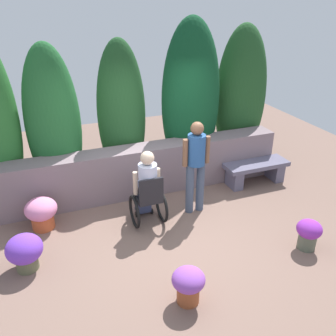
{
  "coord_description": "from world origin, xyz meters",
  "views": [
    {
      "loc": [
        -1.74,
        -4.52,
        3.54
      ],
      "look_at": [
        0.21,
        0.6,
        0.85
      ],
      "focal_mm": 38.58,
      "sensor_mm": 36.0,
      "label": 1
    }
  ],
  "objects": [
    {
      "name": "flower_pot_small_foreground",
      "position": [
        -0.31,
        -1.46,
        0.29
      ],
      "size": [
        0.42,
        0.42,
        0.5
      ],
      "color": "#994B2A",
      "rests_on": "ground"
    },
    {
      "name": "flower_pot_purple_near",
      "position": [
        -2.18,
        -0.1,
        0.3
      ],
      "size": [
        0.51,
        0.51,
        0.55
      ],
      "color": "#5C5D41",
      "rests_on": "ground"
    },
    {
      "name": "person_in_wheelchair",
      "position": [
        -0.24,
        0.39,
        0.62
      ],
      "size": [
        0.53,
        0.66,
        1.33
      ],
      "rotation": [
        0.0,
        0.0,
        -0.12
      ],
      "color": "black",
      "rests_on": "ground"
    },
    {
      "name": "hedge_backdrop",
      "position": [
        0.21,
        1.96,
        1.51
      ],
      "size": [
        5.99,
        1.04,
        3.17
      ],
      "color": "#2B702F",
      "rests_on": "ground"
    },
    {
      "name": "flower_pot_terracotta_by_wall",
      "position": [
        -1.91,
        0.85,
        0.3
      ],
      "size": [
        0.52,
        0.52,
        0.54
      ],
      "color": "#BF532D",
      "rests_on": "ground"
    },
    {
      "name": "stone_bench",
      "position": [
        2.23,
        0.95,
        0.29
      ],
      "size": [
        1.32,
        0.47,
        0.46
      ],
      "rotation": [
        0.0,
        0.0,
        0.01
      ],
      "color": "slate",
      "rests_on": "ground"
    },
    {
      "name": "flower_pot_red_accent",
      "position": [
        1.81,
        -1.13,
        0.28
      ],
      "size": [
        0.38,
        0.38,
        0.48
      ],
      "color": "#575E4C",
      "rests_on": "ground"
    },
    {
      "name": "person_standing_companion",
      "position": [
        0.65,
        0.44,
        0.96
      ],
      "size": [
        0.49,
        0.3,
        1.66
      ],
      "rotation": [
        0.0,
        0.0,
        -0.01
      ],
      "color": "#445168",
      "rests_on": "ground"
    },
    {
      "name": "ground_plane",
      "position": [
        0.0,
        0.0,
        0.0
      ],
      "size": [
        11.65,
        11.65,
        0.0
      ],
      "primitive_type": "plane",
      "color": "#7A5D51"
    },
    {
      "name": "stone_retaining_wall",
      "position": [
        0.0,
        1.4,
        0.47
      ],
      "size": [
        5.5,
        0.47,
        0.95
      ],
      "primitive_type": "cube",
      "color": "gray",
      "rests_on": "ground"
    }
  ]
}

